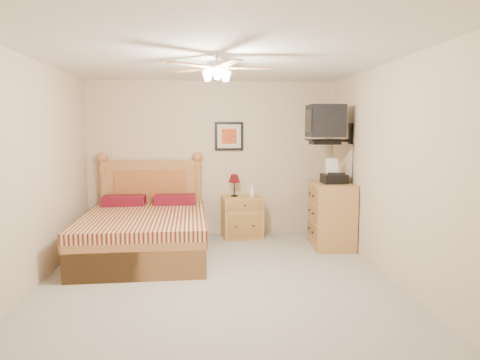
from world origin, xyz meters
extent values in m
plane|color=#9B958C|center=(0.00, 0.00, 0.00)|extent=(4.50, 4.50, 0.00)
cube|color=white|center=(0.00, 0.00, 2.50)|extent=(4.00, 4.50, 0.04)
cube|color=beige|center=(0.00, 2.25, 1.25)|extent=(4.00, 0.04, 2.50)
cube|color=beige|center=(0.00, -2.25, 1.25)|extent=(4.00, 0.04, 2.50)
cube|color=beige|center=(-2.00, 0.00, 1.25)|extent=(0.04, 4.50, 2.50)
cube|color=beige|center=(2.00, 0.00, 1.25)|extent=(0.04, 4.50, 2.50)
cube|color=#AD8145|center=(0.46, 2.00, 0.33)|extent=(0.66, 0.52, 0.67)
imported|color=white|center=(0.62, 1.96, 0.77)|extent=(0.10, 0.10, 0.21)
cube|color=black|center=(0.27, 2.23, 1.62)|extent=(0.46, 0.04, 0.46)
cube|color=#A57733|center=(1.73, 1.35, 0.48)|extent=(0.61, 0.84, 0.95)
imported|color=beige|center=(1.75, 1.58, 0.96)|extent=(0.32, 0.36, 0.03)
imported|color=tan|center=(1.76, 1.62, 0.99)|extent=(0.26, 0.31, 0.02)
camera|label=1|loc=(-0.15, -4.71, 1.73)|focal=32.00mm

